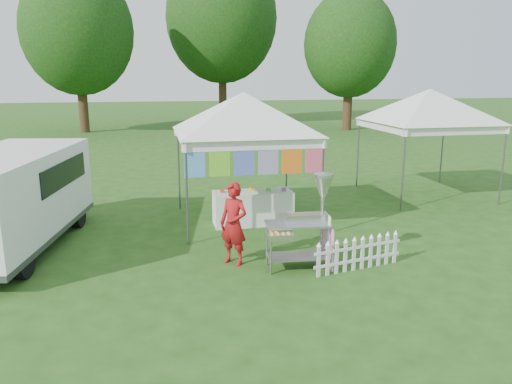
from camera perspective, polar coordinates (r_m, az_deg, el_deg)
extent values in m
plane|color=#244915|center=(8.64, 2.90, -9.73)|extent=(120.00, 120.00, 0.00)
cylinder|color=#59595E|center=(10.06, -7.91, -0.23)|extent=(0.04, 0.04, 2.10)
cylinder|color=#59595E|center=(10.62, 7.55, 0.50)|extent=(0.04, 0.04, 2.10)
cylinder|color=#59595E|center=(12.84, -8.82, 2.66)|extent=(0.04, 0.04, 2.10)
cylinder|color=#59595E|center=(13.28, 3.52, 3.15)|extent=(0.04, 0.04, 2.10)
cube|color=white|center=(10.08, 0.03, 5.42)|extent=(3.00, 0.03, 0.22)
cube|color=white|center=(12.85, -2.59, 7.10)|extent=(3.00, 0.03, 0.22)
pyramid|color=white|center=(11.38, -1.47, 11.37)|extent=(4.24, 4.24, 0.90)
cylinder|color=#59595E|center=(10.06, 0.03, 5.87)|extent=(3.00, 0.03, 0.03)
cube|color=blue|center=(9.94, -7.06, 3.64)|extent=(0.42, 0.01, 0.70)
cube|color=#178C1F|center=(9.99, -4.20, 3.75)|extent=(0.42, 0.01, 0.70)
cube|color=purple|center=(10.07, -1.37, 3.86)|extent=(0.42, 0.01, 0.70)
cube|color=#35BFC7|center=(10.17, 1.41, 3.95)|extent=(0.42, 0.01, 0.70)
cube|color=red|center=(10.29, 4.13, 4.03)|extent=(0.42, 0.01, 0.70)
cube|color=#CD19A8|center=(10.44, 6.77, 4.10)|extent=(0.42, 0.01, 0.70)
cylinder|color=#59595E|center=(13.04, 16.47, 2.43)|extent=(0.04, 0.04, 2.10)
cylinder|color=#59595E|center=(14.59, 26.37, 2.70)|extent=(0.04, 0.04, 2.10)
cylinder|color=#59595E|center=(15.56, 11.57, 4.38)|extent=(0.04, 0.04, 2.10)
cylinder|color=#59595E|center=(16.88, 20.49, 4.49)|extent=(0.04, 0.04, 2.10)
cube|color=white|center=(13.63, 22.04, 6.51)|extent=(3.00, 0.03, 0.22)
cube|color=white|center=(16.06, 16.43, 7.80)|extent=(3.00, 0.03, 0.22)
pyramid|color=white|center=(14.77, 19.30, 11.07)|extent=(4.24, 4.24, 0.90)
cylinder|color=#59595E|center=(13.62, 22.07, 6.84)|extent=(3.00, 0.03, 0.03)
cylinder|color=#3C2B16|center=(31.97, -19.20, 10.01)|extent=(0.56, 0.56, 3.96)
ellipsoid|color=#2A5718|center=(32.03, -19.74, 16.92)|extent=(6.40, 6.40, 7.36)
cylinder|color=#3C2B16|center=(36.06, -3.83, 11.68)|extent=(0.56, 0.56, 4.84)
ellipsoid|color=#2A5718|center=(36.24, -3.95, 19.18)|extent=(7.60, 7.60, 8.74)
cylinder|color=#3C2B16|center=(32.08, 10.43, 10.13)|extent=(0.56, 0.56, 3.52)
ellipsoid|color=#2A5718|center=(32.09, 10.70, 16.27)|extent=(5.60, 5.60, 6.44)
cylinder|color=gray|center=(8.61, 1.71, -6.85)|extent=(0.04, 0.04, 0.83)
cylinder|color=gray|center=(8.81, 8.22, -6.50)|extent=(0.04, 0.04, 0.83)
cylinder|color=gray|center=(9.03, 1.26, -5.88)|extent=(0.04, 0.04, 0.83)
cylinder|color=gray|center=(9.22, 7.47, -5.57)|extent=(0.04, 0.04, 0.83)
cube|color=gray|center=(8.97, 4.67, -7.31)|extent=(1.09, 0.61, 0.01)
cube|color=#B7B7BC|center=(8.78, 4.75, -3.65)|extent=(1.14, 0.64, 0.04)
cube|color=#B7B7BC|center=(8.83, 5.75, -2.97)|extent=(0.80, 0.29, 0.14)
cube|color=gray|center=(8.73, 2.93, -2.88)|extent=(0.20, 0.22, 0.20)
cylinder|color=gray|center=(8.81, 7.66, -0.85)|extent=(0.05, 0.05, 0.83)
cone|color=#B7B7BC|center=(8.76, 7.71, 0.61)|extent=(0.36, 0.36, 0.37)
cylinder|color=#B7B7BC|center=(8.72, 7.75, 1.90)|extent=(0.38, 0.38, 0.06)
cube|color=#B7B7BC|center=(8.41, 2.77, -5.03)|extent=(0.46, 0.31, 0.09)
cube|color=#E097C0|center=(9.03, 8.21, -6.00)|extent=(0.07, 0.69, 0.75)
cube|color=white|center=(8.62, 8.41, -3.29)|extent=(0.02, 0.13, 0.17)
imported|color=#A01315|center=(9.00, -2.57, -3.66)|extent=(0.65, 0.64, 1.51)
cube|color=white|center=(10.77, -26.47, -0.23)|extent=(2.60, 4.82, 1.60)
cube|color=#59595E|center=(10.97, -26.04, -4.30)|extent=(2.62, 4.87, 0.11)
cube|color=white|center=(12.62, -22.67, 0.12)|extent=(1.82, 0.93, 0.82)
cube|color=black|center=(10.86, -21.02, 1.99)|extent=(0.46, 2.48, 0.50)
cube|color=black|center=(12.81, -22.41, 3.46)|extent=(1.54, 0.30, 0.50)
cylinder|color=black|center=(9.38, -25.12, -7.10)|extent=(0.31, 0.65, 0.62)
cylinder|color=black|center=(12.58, -26.72, -2.29)|extent=(0.31, 0.65, 0.62)
cylinder|color=black|center=(11.99, -19.73, -2.35)|extent=(0.31, 0.65, 0.62)
cube|color=white|center=(8.61, 7.18, -7.90)|extent=(0.07, 0.03, 0.56)
cube|color=white|center=(8.70, 8.20, -7.70)|extent=(0.07, 0.03, 0.56)
cube|color=white|center=(8.80, 9.20, -7.51)|extent=(0.07, 0.03, 0.56)
cube|color=white|center=(8.89, 10.17, -7.31)|extent=(0.07, 0.03, 0.56)
cube|color=white|center=(8.99, 11.13, -7.13)|extent=(0.07, 0.03, 0.56)
cube|color=white|center=(9.09, 12.06, -6.94)|extent=(0.07, 0.03, 0.56)
cube|color=white|center=(9.19, 12.97, -6.75)|extent=(0.07, 0.03, 0.56)
cube|color=white|center=(9.30, 13.86, -6.57)|extent=(0.07, 0.03, 0.56)
cube|color=white|center=(9.41, 14.73, -6.39)|extent=(0.07, 0.03, 0.56)
cube|color=white|center=(9.52, 15.58, -6.21)|extent=(0.07, 0.03, 0.56)
cube|color=white|center=(9.07, 11.57, -7.62)|extent=(1.76, 0.42, 0.05)
cube|color=white|center=(8.99, 11.64, -6.19)|extent=(1.76, 0.42, 0.05)
cube|color=white|center=(11.51, -0.36, -1.81)|extent=(1.80, 0.70, 0.76)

